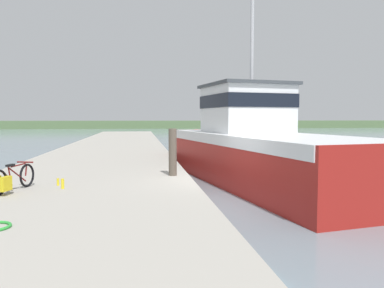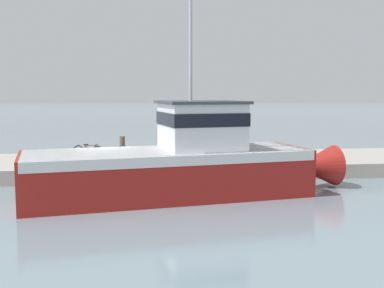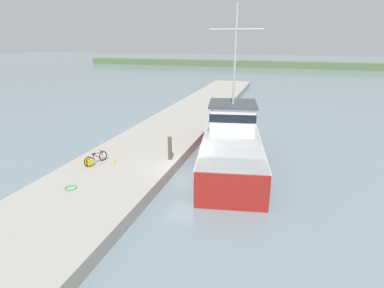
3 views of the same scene
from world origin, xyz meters
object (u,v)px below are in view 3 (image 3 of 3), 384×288
(bicycle_touring, at_px, (94,159))
(water_bottle_by_bike, at_px, (115,160))
(fishing_boat_main, at_px, (231,142))
(water_bottle_on_curb, at_px, (114,162))
(mooring_post, at_px, (170,148))

(bicycle_touring, height_order, water_bottle_by_bike, bicycle_touring)
(fishing_boat_main, height_order, water_bottle_on_curb, fishing_boat_main)
(fishing_boat_main, height_order, bicycle_touring, fishing_boat_main)
(fishing_boat_main, xyz_separation_m, mooring_post, (-3.45, -2.49, 0.02))
(mooring_post, bearing_deg, bicycle_touring, -152.77)
(bicycle_touring, distance_m, mooring_post, 4.68)
(water_bottle_on_curb, relative_size, water_bottle_by_bike, 1.33)
(bicycle_touring, relative_size, water_bottle_by_bike, 8.56)
(water_bottle_on_curb, bearing_deg, bicycle_touring, -164.94)
(bicycle_touring, xyz_separation_m, water_bottle_on_curb, (1.18, 0.32, -0.18))
(fishing_boat_main, xyz_separation_m, bicycle_touring, (-7.59, -4.62, -0.40))
(mooring_post, relative_size, water_bottle_on_curb, 5.69)
(mooring_post, distance_m, water_bottle_on_curb, 3.53)
(fishing_boat_main, relative_size, water_bottle_by_bike, 70.91)
(water_bottle_on_curb, bearing_deg, fishing_boat_main, 33.86)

